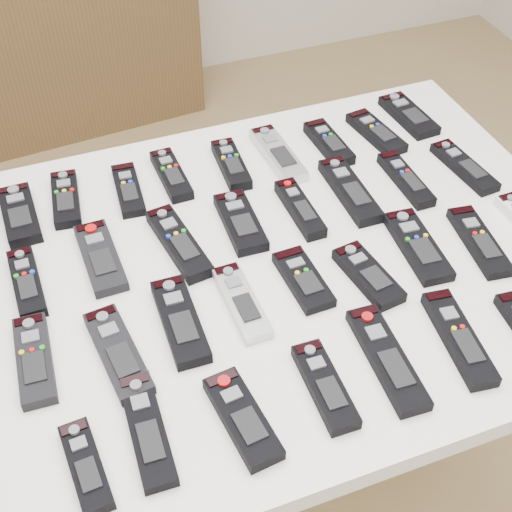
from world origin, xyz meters
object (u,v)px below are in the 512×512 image
object	(u,v)px
remote_13	(179,243)
remote_21	(118,352)
remote_23	(242,302)
remote_35	(459,338)
remote_24	(303,279)
remote_33	(325,386)
remote_15	(300,209)
remote_34	(387,358)
remote_26	(418,246)
remote_18	(464,167)
remote_32	(242,418)
remote_14	(240,222)
remote_17	(406,179)
remote_20	(34,360)
remote_5	(231,165)
remote_2	(66,199)
remote_9	(409,115)
remote_4	(171,175)
remote_12	(101,257)
remote_22	(180,321)
table	(256,286)
remote_7	(329,143)
remote_30	(86,467)
remote_16	(350,191)
remote_31	(147,430)
remote_8	(376,133)
remote_1	(20,215)
remote_3	(128,190)
remote_25	(368,275)
remote_11	(27,283)
remote_6	(278,155)
remote_27	(479,241)

from	to	relation	value
remote_13	remote_21	xyz separation A→B (m)	(-0.16, -0.21, -0.00)
remote_23	remote_35	distance (m)	0.36
remote_24	remote_33	world-z (taller)	remote_33
remote_15	remote_34	bearing A→B (deg)	-92.37
remote_26	remote_34	world-z (taller)	same
remote_18	remote_32	distance (m)	0.75
remote_14	remote_17	bearing A→B (deg)	2.93
remote_20	remote_34	world-z (taller)	same
remote_5	remote_18	distance (m)	0.48
remote_14	remote_20	size ratio (longest dim) A/B	0.93
remote_23	remote_13	bearing A→B (deg)	107.53
remote_23	remote_2	bearing A→B (deg)	120.46
remote_9	remote_14	distance (m)	0.52
remote_4	remote_12	world-z (taller)	remote_4
remote_9	remote_22	world-z (taller)	remote_22
remote_24	remote_33	size ratio (longest dim) A/B	0.90
remote_21	remote_34	world-z (taller)	same
remote_12	remote_32	bearing A→B (deg)	-74.35
table	remote_4	world-z (taller)	remote_4
remote_7	remote_30	xyz separation A→B (m)	(-0.64, -0.57, -0.00)
remote_15	remote_16	bearing A→B (deg)	7.45
remote_24	remote_31	world-z (taller)	same
remote_12	remote_35	bearing A→B (deg)	-39.18
remote_26	remote_34	xyz separation A→B (m)	(-0.17, -0.21, 0.00)
remote_20	remote_8	bearing A→B (deg)	27.27
remote_1	remote_4	xyz separation A→B (m)	(0.31, 0.02, -0.00)
remote_3	remote_30	distance (m)	0.61
remote_30	remote_35	world-z (taller)	remote_35
remote_14	remote_22	distance (m)	0.26
remote_9	remote_33	distance (m)	0.77
remote_25	remote_34	distance (m)	0.18
remote_26	remote_4	bearing A→B (deg)	139.97
remote_11	remote_18	size ratio (longest dim) A/B	0.93
remote_8	remote_14	xyz separation A→B (m)	(-0.38, -0.17, 0.00)
remote_31	remote_15	bearing A→B (deg)	44.91
remote_12	remote_30	world-z (taller)	same
remote_18	remote_34	world-z (taller)	remote_34
remote_25	remote_13	bearing A→B (deg)	137.98
table	remote_15	bearing A→B (deg)	37.72
remote_18	remote_7	bearing A→B (deg)	137.59
remote_5	remote_22	bearing A→B (deg)	-117.14
remote_12	remote_25	size ratio (longest dim) A/B	1.18
remote_22	remote_34	world-z (taller)	remote_22
remote_6	remote_23	distance (m)	0.42
remote_3	remote_5	size ratio (longest dim) A/B	0.99
remote_30	remote_31	distance (m)	0.10
remote_26	remote_32	distance (m)	0.48
remote_24	remote_32	size ratio (longest dim) A/B	0.88
remote_7	remote_15	bearing A→B (deg)	-131.52
remote_5	remote_27	xyz separation A→B (m)	(0.35, -0.38, -0.00)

